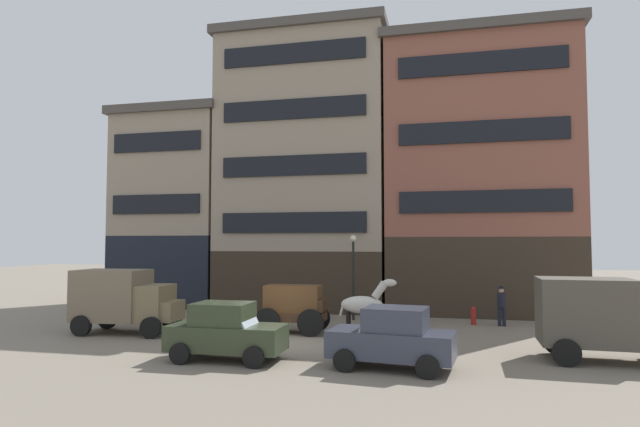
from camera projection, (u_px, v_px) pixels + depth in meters
name	position (u px, v px, depth m)	size (l,w,h in m)	color
ground_plane	(274.00, 343.00, 19.72)	(120.00, 120.00, 0.00)	slate
building_far_left	(179.00, 207.00, 32.81)	(7.00, 5.97, 11.84)	black
building_center_left	(306.00, 169.00, 31.07)	(10.01, 5.97, 16.11)	#33281E
building_center_right	(479.00, 173.00, 28.81)	(10.26, 5.97, 15.02)	#33281E
cargo_wagon	(294.00, 305.00, 21.93)	(2.95, 1.60, 1.98)	#3D2819
draft_horse	(364.00, 304.00, 21.27)	(2.35, 0.66, 2.30)	beige
delivery_truck_near	(125.00, 299.00, 21.91)	(4.45, 2.37, 2.62)	#7A6B4C
delivery_truck_far	(606.00, 317.00, 16.60)	(4.40, 2.25, 2.62)	#7A6B4C
sedan_dark	(392.00, 338.00, 15.72)	(3.86, 2.21, 1.83)	#333847
sedan_light	(226.00, 332.00, 16.87)	(3.72, 1.90, 1.83)	#2D3823
pedestrian_officer	(502.00, 304.00, 23.71)	(0.41, 0.41, 1.79)	black
streetlamp_curbside	(353.00, 265.00, 25.71)	(0.32, 0.32, 4.12)	black
fire_hydrant_curbside	(473.00, 315.00, 24.09)	(0.24, 0.24, 0.83)	maroon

